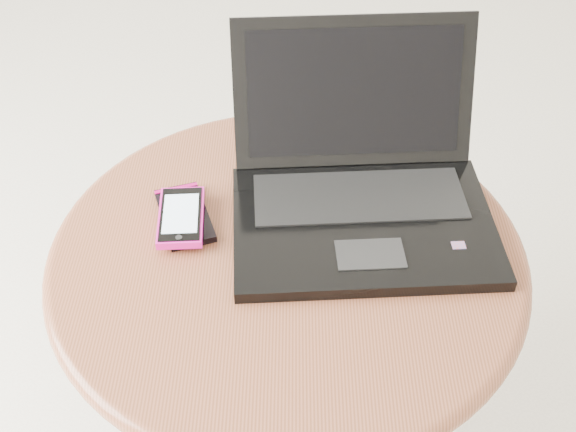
{
  "coord_description": "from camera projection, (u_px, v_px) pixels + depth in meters",
  "views": [
    {
      "loc": [
        0.05,
        -0.58,
        1.2
      ],
      "look_at": [
        0.04,
        0.1,
        0.56
      ],
      "focal_mm": 46.66,
      "sensor_mm": 36.0,
      "label": 1
    }
  ],
  "objects": [
    {
      "name": "phone_black",
      "position": [
        184.0,
        215.0,
        1.02
      ],
      "size": [
        0.1,
        0.13,
        0.01
      ],
      "color": "black",
      "rests_on": "table"
    },
    {
      "name": "laptop",
      "position": [
        360.0,
        186.0,
        1.01
      ],
      "size": [
        0.36,
        0.34,
        0.22
      ],
      "color": "black",
      "rests_on": "table"
    },
    {
      "name": "table",
      "position": [
        287.0,
        301.0,
        1.05
      ],
      "size": [
        0.63,
        0.63,
        0.5
      ],
      "color": "brown",
      "rests_on": "ground"
    },
    {
      "name": "phone_pink",
      "position": [
        181.0,
        217.0,
        1.0
      ],
      "size": [
        0.07,
        0.11,
        0.01
      ],
      "color": "#E31796",
      "rests_on": "phone_black"
    }
  ]
}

